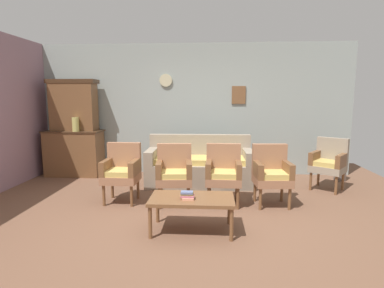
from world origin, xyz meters
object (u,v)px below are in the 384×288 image
Objects in this scene: armchair_by_doorway at (122,170)px; book_stack_on_table at (187,196)px; armchair_row_middle at (174,171)px; wingback_chair_by_fireplace at (329,161)px; armchair_near_cabinet at (272,172)px; floral_couch at (200,167)px; armchair_near_couch_end at (223,171)px; coffee_table at (192,201)px; floor_vase_by_wall at (341,166)px; vase_on_cabinet at (76,124)px; side_cabinet at (75,153)px.

armchair_by_doorway is 1.56m from book_stack_on_table.
armchair_row_middle is 5.60× the size of book_stack_on_table.
armchair_by_doorway is 1.00× the size of wingback_chair_by_fireplace.
wingback_chair_by_fireplace is at bearing 36.94° from armchair_near_cabinet.
armchair_near_couch_end is (0.40, -1.05, 0.17)m from floral_couch.
floor_vase_by_wall reaches higher than coffee_table.
armchair_row_middle is at bearing -153.30° from floor_vase_by_wall.
wingback_chair_by_fireplace is 3.03m from book_stack_on_table.
floor_vase_by_wall is (3.87, 1.47, -0.21)m from armchair_by_doorway.
vase_on_cabinet is 0.31× the size of wingback_chair_by_fireplace.
armchair_row_middle is 0.74m from armchair_near_couch_end.
wingback_chair_by_fireplace is 1.57× the size of floor_vase_by_wall.
wingback_chair_by_fireplace is 2.95m from coffee_table.
floral_couch is 2.15m from book_stack_on_table.
vase_on_cabinet reaches higher than floor_vase_by_wall.
coffee_table is (-0.41, -1.03, -0.12)m from armchair_near_couch_end.
armchair_near_couch_end is 1.00× the size of armchair_near_cabinet.
floor_vase_by_wall is at bearing 43.03° from book_stack_on_table.
armchair_by_doorway is 1.56m from armchair_near_couch_end.
armchair_by_doorway is 0.90× the size of coffee_table.
side_cabinet is at bearing 127.58° from vase_on_cabinet.
armchair_near_couch_end is at bearing -147.31° from floor_vase_by_wall.
floral_couch is 12.04× the size of book_stack_on_table.
floor_vase_by_wall is (1.59, 1.48, -0.21)m from armchair_near_cabinet.
coffee_table is at bearing -41.90° from armchair_by_doorway.
floral_couch is 2.15× the size of armchair_near_cabinet.
floral_couch is 2.15× the size of armchair_row_middle.
armchair_near_cabinet is 2.18m from floor_vase_by_wall.
vase_on_cabinet is at bearing 153.97° from armchair_near_couch_end.
armchair_near_cabinet is (3.60, -1.40, -0.57)m from vase_on_cabinet.
armchair_by_doorway is 2.27m from armchair_near_cabinet.
vase_on_cabinet is 2.01m from armchair_by_doorway.
floral_couch is at bearing 175.18° from wingback_chair_by_fireplace.
wingback_chair_by_fireplace is at bearing 24.90° from armchair_near_couch_end.
armchair_by_doorway is at bearing 138.10° from coffee_table.
armchair_row_middle is (0.82, -0.06, 0.00)m from armchair_by_doorway.
floor_vase_by_wall is (0.45, 0.62, -0.21)m from wingback_chair_by_fireplace.
floral_couch and wingback_chair_by_fireplace have the same top height.
armchair_near_couch_end is 1.19m from book_stack_on_table.
floral_couch and armchair_near_cabinet have the same top height.
side_cabinet is 1.28× the size of armchair_by_doorway.
armchair_near_cabinet and wingback_chair_by_fireplace have the same top height.
coffee_table is at bearing -44.99° from side_cabinet.
armchair_near_couch_end and armchair_near_cabinet have the same top height.
book_stack_on_table is at bearing -45.00° from armchair_by_doorway.
wingback_chair_by_fireplace is 0.90× the size of coffee_table.
armchair_row_middle is 1.09m from book_stack_on_table.
armchair_near_cabinet is at bearing -43.11° from floral_couch.
armchair_by_doorway is 0.82m from armchair_row_middle.
floral_couch is 2.15× the size of armchair_near_couch_end.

